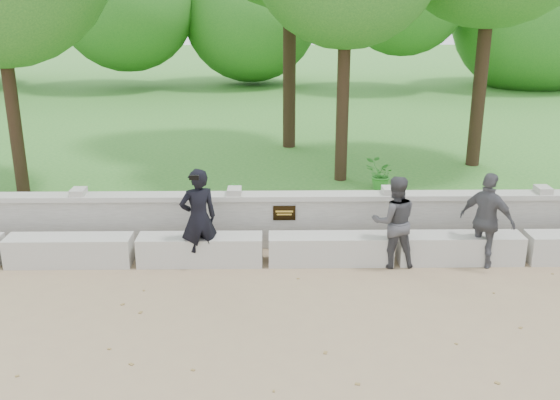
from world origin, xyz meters
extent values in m
plane|color=#8D7856|center=(0.00, 0.00, 0.00)|extent=(80.00, 80.00, 0.00)
cube|color=#286C25|center=(0.00, 14.00, 0.12)|extent=(40.00, 22.00, 0.25)
cube|color=beige|center=(-3.00, 1.90, 0.23)|extent=(1.90, 0.45, 0.45)
cube|color=beige|center=(-1.00, 1.90, 0.23)|extent=(1.90, 0.45, 0.45)
cube|color=beige|center=(1.00, 1.90, 0.23)|extent=(1.90, 0.45, 0.45)
cube|color=beige|center=(3.00, 1.90, 0.23)|extent=(1.90, 0.45, 0.45)
cube|color=#B9B6AE|center=(0.00, 2.60, 0.41)|extent=(12.50, 0.25, 0.82)
cube|color=beige|center=(0.00, 2.60, 0.86)|extent=(12.50, 0.35, 0.08)
cube|color=black|center=(0.30, 2.46, 0.62)|extent=(0.36, 0.02, 0.24)
imported|color=black|center=(-1.00, 1.80, 0.77)|extent=(0.66, 0.55, 1.54)
cube|color=black|center=(-1.00, 1.49, 1.49)|extent=(0.14, 0.07, 0.07)
imported|color=#3A3B3F|center=(1.94, 1.79, 0.71)|extent=(0.71, 0.57, 1.41)
imported|color=#47474C|center=(3.32, 1.75, 0.73)|extent=(0.87, 0.85, 1.46)
cylinder|color=#382619|center=(-4.80, 4.85, 2.09)|extent=(0.25, 0.25, 3.68)
cylinder|color=#382619|center=(0.56, 8.78, 2.61)|extent=(0.32, 0.32, 4.72)
cylinder|color=#382619|center=(1.56, 5.68, 2.15)|extent=(0.26, 0.26, 3.80)
cylinder|color=#382619|center=(4.73, 6.87, 2.45)|extent=(0.30, 0.30, 4.40)
imported|color=#368C2F|center=(-0.55, 3.30, 0.54)|extent=(0.41, 0.42, 0.59)
imported|color=#368C2F|center=(2.25, 4.93, 0.56)|extent=(0.64, 0.58, 0.62)
camera|label=1|loc=(0.09, -6.98, 3.89)|focal=40.00mm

